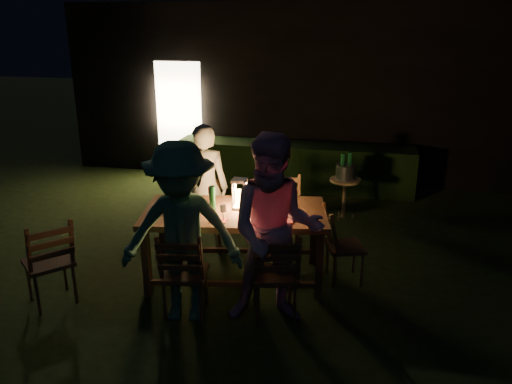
% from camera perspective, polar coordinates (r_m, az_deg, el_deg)
% --- Properties ---
extents(garden_envelope, '(40.00, 40.00, 3.20)m').
position_cam_1_polar(garden_envelope, '(11.05, 8.90, 12.05)').
color(garden_envelope, black).
rests_on(garden_envelope, ground).
extents(dining_table, '(2.17, 1.36, 0.84)m').
position_cam_1_polar(dining_table, '(5.60, -2.41, -2.90)').
color(dining_table, '#4B2919').
rests_on(dining_table, ground).
extents(chair_near_left, '(0.51, 0.54, 0.98)m').
position_cam_1_polar(chair_near_left, '(5.16, -8.09, -10.75)').
color(chair_near_left, '#4B2919').
rests_on(chair_near_left, ground).
extents(chair_near_right, '(0.56, 0.58, 0.99)m').
position_cam_1_polar(chair_near_right, '(5.08, 2.17, -11.00)').
color(chair_near_right, '#4B2919').
rests_on(chair_near_right, ground).
extents(chair_far_left, '(0.55, 0.57, 0.96)m').
position_cam_1_polar(chair_far_left, '(6.53, -5.81, -4.16)').
color(chair_far_left, '#4B2919').
rests_on(chair_far_left, ground).
extents(chair_far_right, '(0.52, 0.55, 1.00)m').
position_cam_1_polar(chair_far_right, '(6.47, 3.05, -4.20)').
color(chair_far_right, '#4B2919').
rests_on(chair_far_right, ground).
extents(chair_end, '(0.54, 0.52, 0.92)m').
position_cam_1_polar(chair_end, '(5.83, 9.91, -7.43)').
color(chair_end, '#4B2919').
rests_on(chair_end, ground).
extents(chair_spare, '(0.66, 0.66, 1.02)m').
position_cam_1_polar(chair_spare, '(5.70, -22.36, -8.94)').
color(chair_spare, '#4B2919').
rests_on(chair_spare, ground).
extents(person_house_side, '(0.67, 0.50, 1.66)m').
position_cam_1_polar(person_house_side, '(6.39, -5.89, 0.48)').
color(person_house_side, beige).
rests_on(person_house_side, ground).
extents(person_opp_right, '(1.04, 0.87, 1.90)m').
position_cam_1_polar(person_opp_right, '(4.75, 2.23, -4.50)').
color(person_opp_right, pink).
rests_on(person_opp_right, ground).
extents(person_opp_left, '(1.28, 0.88, 1.82)m').
position_cam_1_polar(person_opp_left, '(4.85, -8.51, -4.74)').
color(person_opp_left, '#33674E').
rests_on(person_opp_left, ground).
extents(lantern, '(0.16, 0.16, 0.35)m').
position_cam_1_polar(lantern, '(5.56, -1.89, -0.41)').
color(lantern, white).
rests_on(lantern, dining_table).
extents(plate_far_left, '(0.25, 0.25, 0.01)m').
position_cam_1_polar(plate_far_left, '(5.84, -7.65, -1.18)').
color(plate_far_left, white).
rests_on(plate_far_left, dining_table).
extents(plate_near_left, '(0.25, 0.25, 0.01)m').
position_cam_1_polar(plate_near_left, '(5.43, -8.41, -2.76)').
color(plate_near_left, white).
rests_on(plate_near_left, dining_table).
extents(plate_far_right, '(0.25, 0.25, 0.01)m').
position_cam_1_polar(plate_far_right, '(5.75, 2.22, -1.32)').
color(plate_far_right, white).
rests_on(plate_far_right, dining_table).
extents(plate_near_right, '(0.25, 0.25, 0.01)m').
position_cam_1_polar(plate_near_right, '(5.34, 2.22, -2.93)').
color(plate_near_right, white).
rests_on(plate_near_right, dining_table).
extents(wineglass_a, '(0.06, 0.06, 0.18)m').
position_cam_1_polar(wineglass_a, '(5.83, -5.17, -0.27)').
color(wineglass_a, '#59070F').
rests_on(wineglass_a, dining_table).
extents(wineglass_b, '(0.06, 0.06, 0.18)m').
position_cam_1_polar(wineglass_b, '(5.53, -10.00, -1.57)').
color(wineglass_b, '#59070F').
rests_on(wineglass_b, dining_table).
extents(wineglass_c, '(0.06, 0.06, 0.18)m').
position_cam_1_polar(wineglass_c, '(5.26, 0.59, -2.34)').
color(wineglass_c, '#59070F').
rests_on(wineglass_c, dining_table).
extents(wineglass_d, '(0.06, 0.06, 0.18)m').
position_cam_1_polar(wineglass_d, '(5.69, 3.94, -0.71)').
color(wineglass_d, '#59070F').
rests_on(wineglass_d, dining_table).
extents(wineglass_e, '(0.06, 0.06, 0.18)m').
position_cam_1_polar(wineglass_e, '(5.26, -3.77, -2.35)').
color(wineglass_e, silver).
rests_on(wineglass_e, dining_table).
extents(bottle_table, '(0.07, 0.07, 0.28)m').
position_cam_1_polar(bottle_table, '(5.54, -5.02, -0.71)').
color(bottle_table, '#0F471E').
rests_on(bottle_table, dining_table).
extents(napkin_left, '(0.18, 0.14, 0.01)m').
position_cam_1_polar(napkin_left, '(5.28, -4.32, -3.25)').
color(napkin_left, red).
rests_on(napkin_left, dining_table).
extents(napkin_right, '(0.18, 0.14, 0.01)m').
position_cam_1_polar(napkin_right, '(5.27, 3.31, -3.28)').
color(napkin_right, red).
rests_on(napkin_right, dining_table).
extents(phone, '(0.14, 0.07, 0.01)m').
position_cam_1_polar(phone, '(5.37, -9.29, -3.09)').
color(phone, black).
rests_on(phone, dining_table).
extents(side_table, '(0.46, 0.46, 0.62)m').
position_cam_1_polar(side_table, '(7.58, 10.15, 0.95)').
color(side_table, olive).
rests_on(side_table, ground).
extents(ice_bucket, '(0.30, 0.30, 0.22)m').
position_cam_1_polar(ice_bucket, '(7.53, 10.22, 2.28)').
color(ice_bucket, '#A5A8AD').
rests_on(ice_bucket, side_table).
extents(bottle_bucket_a, '(0.07, 0.07, 0.32)m').
position_cam_1_polar(bottle_bucket_a, '(7.48, 9.85, 2.58)').
color(bottle_bucket_a, '#0F471E').
rests_on(bottle_bucket_a, side_table).
extents(bottle_bucket_b, '(0.07, 0.07, 0.32)m').
position_cam_1_polar(bottle_bucket_b, '(7.55, 10.64, 2.70)').
color(bottle_bucket_b, '#0F471E').
rests_on(bottle_bucket_b, side_table).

